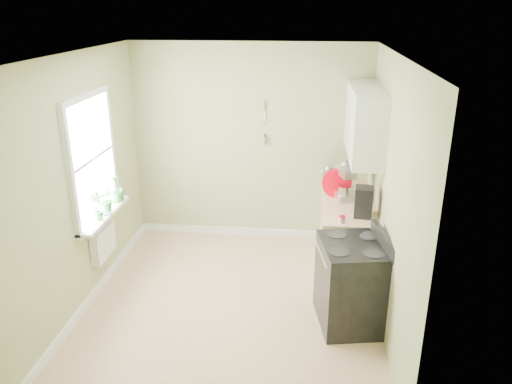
# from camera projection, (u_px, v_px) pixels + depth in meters

# --- Properties ---
(floor) EXTENTS (3.20, 3.60, 0.02)m
(floor) POSITION_uv_depth(u_px,v_px,m) (232.00, 304.00, 5.59)
(floor) COLOR tan
(floor) RESTS_ON ground
(ceiling) EXTENTS (3.20, 3.60, 0.02)m
(ceiling) POSITION_uv_depth(u_px,v_px,m) (227.00, 53.00, 4.62)
(ceiling) COLOR white
(ceiling) RESTS_ON wall_back
(wall_back) EXTENTS (3.20, 0.02, 2.70)m
(wall_back) POSITION_uv_depth(u_px,v_px,m) (250.00, 144.00, 6.79)
(wall_back) COLOR tan
(wall_back) RESTS_ON floor
(wall_left) EXTENTS (0.02, 3.60, 2.70)m
(wall_left) POSITION_uv_depth(u_px,v_px,m) (79.00, 185.00, 5.26)
(wall_left) COLOR tan
(wall_left) RESTS_ON floor
(wall_right) EXTENTS (0.02, 3.60, 2.70)m
(wall_right) POSITION_uv_depth(u_px,v_px,m) (390.00, 197.00, 4.95)
(wall_right) COLOR tan
(wall_right) RESTS_ON floor
(base_cabinets) EXTENTS (0.60, 1.60, 0.87)m
(base_cabinets) POSITION_uv_depth(u_px,v_px,m) (346.00, 235.00, 6.23)
(base_cabinets) COLOR white
(base_cabinets) RESTS_ON floor
(countertop) EXTENTS (0.64, 1.60, 0.04)m
(countertop) POSITION_uv_depth(u_px,v_px,m) (348.00, 201.00, 6.07)
(countertop) COLOR #DEB788
(countertop) RESTS_ON base_cabinets
(upper_cabinets) EXTENTS (0.35, 1.40, 0.80)m
(upper_cabinets) POSITION_uv_depth(u_px,v_px,m) (364.00, 122.00, 5.81)
(upper_cabinets) COLOR white
(upper_cabinets) RESTS_ON wall_right
(window) EXTENTS (0.06, 1.14, 1.44)m
(window) POSITION_uv_depth(u_px,v_px,m) (91.00, 159.00, 5.46)
(window) COLOR white
(window) RESTS_ON wall_left
(window_sill) EXTENTS (0.18, 1.14, 0.04)m
(window_sill) POSITION_uv_depth(u_px,v_px,m) (104.00, 215.00, 5.70)
(window_sill) COLOR white
(window_sill) RESTS_ON wall_left
(radiator) EXTENTS (0.12, 0.50, 0.35)m
(radiator) POSITION_uv_depth(u_px,v_px,m) (103.00, 243.00, 5.77)
(radiator) COLOR white
(radiator) RESTS_ON wall_left
(wall_utensils) EXTENTS (0.02, 0.14, 0.58)m
(wall_utensils) POSITION_uv_depth(u_px,v_px,m) (265.00, 130.00, 6.66)
(wall_utensils) COLOR #DEB788
(wall_utensils) RESTS_ON wall_back
(stove) EXTENTS (0.77, 0.84, 1.03)m
(stove) POSITION_uv_depth(u_px,v_px,m) (352.00, 283.00, 5.11)
(stove) COLOR black
(stove) RESTS_ON floor
(stand_mixer) EXTENTS (0.31, 0.40, 0.44)m
(stand_mixer) POSITION_uv_depth(u_px,v_px,m) (345.00, 183.00, 6.06)
(stand_mixer) COLOR #B2B2B7
(stand_mixer) RESTS_ON countertop
(kettle) EXTENTS (0.19, 0.11, 0.19)m
(kettle) POSITION_uv_depth(u_px,v_px,m) (327.00, 173.00, 6.72)
(kettle) COLOR silver
(kettle) RESTS_ON countertop
(coffee_maker) EXTENTS (0.22, 0.23, 0.34)m
(coffee_maker) POSITION_uv_depth(u_px,v_px,m) (363.00, 203.00, 5.54)
(coffee_maker) COLOR black
(coffee_maker) RESTS_ON countertop
(red_tray) EXTENTS (0.37, 0.09, 0.36)m
(red_tray) POSITION_uv_depth(u_px,v_px,m) (337.00, 183.00, 6.08)
(red_tray) COLOR #C00213
(red_tray) RESTS_ON countertop
(jar) EXTENTS (0.07, 0.07, 0.08)m
(jar) POSITION_uv_depth(u_px,v_px,m) (342.00, 219.00, 5.41)
(jar) COLOR tan
(jar) RESTS_ON countertop
(plant_a) EXTENTS (0.21, 0.17, 0.33)m
(plant_a) POSITION_uv_depth(u_px,v_px,m) (97.00, 206.00, 5.47)
(plant_a) COLOR #2E612C
(plant_a) RESTS_ON window_sill
(plant_b) EXTENTS (0.18, 0.19, 0.28)m
(plant_b) POSITION_uv_depth(u_px,v_px,m) (106.00, 199.00, 5.72)
(plant_b) COLOR #2E612C
(plant_b) RESTS_ON window_sill
(plant_c) EXTENTS (0.23, 0.23, 0.33)m
(plant_c) POSITION_uv_depth(u_px,v_px,m) (116.00, 188.00, 6.00)
(plant_c) COLOR #2E612C
(plant_c) RESTS_ON window_sill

